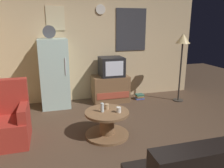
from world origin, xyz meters
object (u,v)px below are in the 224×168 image
at_px(crt_tv, 111,67).
at_px(standing_lamp, 183,44).
at_px(fridge, 55,73).
at_px(armchair, 6,121).
at_px(coffee_table, 107,124).
at_px(mug_ceramic_white, 119,110).
at_px(tv_stand, 110,89).
at_px(book_stack, 140,97).
at_px(wine_glass, 102,108).
at_px(mug_ceramic_tan, 107,107).

height_order(crt_tv, standing_lamp, standing_lamp).
height_order(fridge, armchair, fridge).
height_order(coffee_table, mug_ceramic_white, mug_ceramic_white).
bearing_deg(tv_stand, crt_tv, -1.91).
bearing_deg(book_stack, crt_tv, 174.45).
relative_size(fridge, book_stack, 8.30).
relative_size(fridge, wine_glass, 11.80).
bearing_deg(crt_tv, armchair, -146.27).
relative_size(mug_ceramic_tan, book_stack, 0.42).
bearing_deg(coffee_table, fridge, 114.41).
bearing_deg(mug_ceramic_white, armchair, 168.89).
xyz_separation_m(tv_stand, armchair, (-2.06, -1.40, 0.03)).
height_order(mug_ceramic_white, mug_ceramic_tan, same).
height_order(fridge, standing_lamp, fridge).
distance_m(standing_lamp, mug_ceramic_white, 2.49).
distance_m(tv_stand, crt_tv, 0.53).
height_order(standing_lamp, mug_ceramic_white, standing_lamp).
relative_size(mug_ceramic_white, book_stack, 0.42).
relative_size(coffee_table, wine_glass, 4.80).
relative_size(tv_stand, wine_glass, 5.60).
height_order(mug_ceramic_tan, armchair, armchair).
relative_size(tv_stand, standing_lamp, 0.53).
height_order(standing_lamp, mug_ceramic_tan, standing_lamp).
relative_size(tv_stand, mug_ceramic_tan, 9.33).
bearing_deg(mug_ceramic_white, tv_stand, 78.97).
relative_size(tv_stand, armchair, 0.87).
distance_m(mug_ceramic_white, mug_ceramic_tan, 0.24).
xyz_separation_m(fridge, wine_glass, (0.68, -1.65, -0.25)).
xyz_separation_m(crt_tv, mug_ceramic_white, (-0.37, -1.73, -0.37)).
xyz_separation_m(fridge, tv_stand, (1.26, -0.01, -0.45)).
bearing_deg(mug_ceramic_tan, tv_stand, 72.47).
distance_m(fridge, armchair, 1.67).
relative_size(fridge, coffee_table, 2.46).
relative_size(crt_tv, mug_ceramic_tan, 6.00).
bearing_deg(standing_lamp, crt_tv, 164.84).
relative_size(coffee_table, mug_ceramic_white, 8.00).
height_order(mug_ceramic_white, armchair, armchair).
bearing_deg(crt_tv, mug_ceramic_tan, -108.50).
xyz_separation_m(tv_stand, crt_tv, (0.03, -0.00, 0.53)).
bearing_deg(wine_glass, mug_ceramic_white, -20.77).
bearing_deg(standing_lamp, coffee_table, -149.82).
height_order(crt_tv, armchair, crt_tv).
distance_m(crt_tv, standing_lamp, 1.70).
bearing_deg(armchair, tv_stand, 34.11).
height_order(crt_tv, mug_ceramic_white, crt_tv).
relative_size(standing_lamp, mug_ceramic_tan, 17.67).
distance_m(mug_ceramic_white, book_stack, 2.02).
height_order(armchair, book_stack, armchair).
relative_size(crt_tv, mug_ceramic_white, 6.00).
bearing_deg(tv_stand, coffee_table, -107.20).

